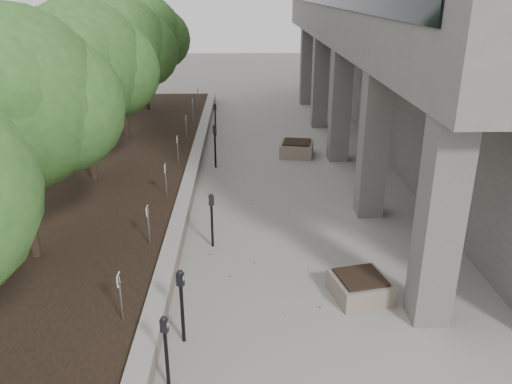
{
  "coord_description": "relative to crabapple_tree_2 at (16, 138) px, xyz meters",
  "views": [
    {
      "loc": [
        -0.16,
        -7.4,
        6.01
      ],
      "look_at": [
        0.2,
        5.67,
        0.82
      ],
      "focal_mm": 36.24,
      "sensor_mm": 36.0,
      "label": 1
    }
  ],
  "objects": [
    {
      "name": "parking_meter_5",
      "position": [
        3.5,
        11.47,
        -2.42
      ],
      "size": [
        0.15,
        0.11,
        1.41
      ],
      "primitive_type": null,
      "rotation": [
        0.0,
        0.0,
        -0.11
      ],
      "color": "black",
      "rests_on": "ground"
    },
    {
      "name": "parking_sign_7",
      "position": [
        2.45,
        12.5,
        -2.24
      ],
      "size": [
        0.04,
        0.22,
        0.96
      ],
      "primitive_type": null,
      "color": "black",
      "rests_on": "planting_bed"
    },
    {
      "name": "planting_bed",
      "position": [
        -0.7,
        6.0,
        -2.92
      ],
      "size": [
        7.0,
        26.0,
        0.4
      ],
      "primitive_type": "cube",
      "color": "black",
      "rests_on": "ground"
    },
    {
      "name": "parking_sign_2",
      "position": [
        2.45,
        -2.5,
        -2.24
      ],
      "size": [
        0.04,
        0.22,
        0.96
      ],
      "primitive_type": null,
      "color": "black",
      "rests_on": "planting_bed"
    },
    {
      "name": "parking_meter_3",
      "position": [
        3.88,
        1.11,
        -2.41
      ],
      "size": [
        0.16,
        0.14,
        1.41
      ],
      "primitive_type": null,
      "rotation": [
        0.0,
        0.0,
        0.29
      ],
      "color": "black",
      "rests_on": "ground"
    },
    {
      "name": "parking_sign_5",
      "position": [
        2.45,
        6.5,
        -2.24
      ],
      "size": [
        0.04,
        0.22,
        0.96
      ],
      "primitive_type": null,
      "color": "black",
      "rests_on": "planting_bed"
    },
    {
      "name": "crabapple_tree_2",
      "position": [
        0.0,
        0.0,
        0.0
      ],
      "size": [
        4.6,
        4.0,
        5.44
      ],
      "primitive_type": null,
      "color": "#2D5E24",
      "rests_on": "planting_bed"
    },
    {
      "name": "parking_meter_1",
      "position": [
        3.42,
        -3.77,
        -2.44
      ],
      "size": [
        0.16,
        0.13,
        1.36
      ],
      "primitive_type": null,
      "rotation": [
        0.0,
        0.0,
        -0.27
      ],
      "color": "black",
      "rests_on": "ground"
    },
    {
      "name": "parking_meter_4",
      "position": [
        3.69,
        7.17,
        -2.33
      ],
      "size": [
        0.16,
        0.12,
        1.57
      ],
      "primitive_type": null,
      "rotation": [
        0.0,
        0.0,
        0.05
      ],
      "color": "black",
      "rests_on": "ground"
    },
    {
      "name": "retaining_wall",
      "position": [
        2.97,
        6.0,
        -2.87
      ],
      "size": [
        0.39,
        26.0,
        0.5
      ],
      "primitive_type": null,
      "color": "gray",
      "rests_on": "ground"
    },
    {
      "name": "ground",
      "position": [
        4.8,
        -3.0,
        -3.12
      ],
      "size": [
        90.0,
        90.0,
        0.0
      ],
      "primitive_type": "plane",
      "color": "gray",
      "rests_on": "ground"
    },
    {
      "name": "crabapple_tree_5",
      "position": [
        0.0,
        15.0,
        0.0
      ],
      "size": [
        4.6,
        4.0,
        5.44
      ],
      "primitive_type": null,
      "color": "#2D5E24",
      "rests_on": "planting_bed"
    },
    {
      "name": "parking_sign_6",
      "position": [
        2.45,
        9.5,
        -2.24
      ],
      "size": [
        0.04,
        0.22,
        0.96
      ],
      "primitive_type": null,
      "color": "black",
      "rests_on": "planting_bed"
    },
    {
      "name": "crabapple_tree_3",
      "position": [
        0.0,
        5.0,
        0.0
      ],
      "size": [
        4.6,
        4.0,
        5.44
      ],
      "primitive_type": null,
      "color": "#2D5E24",
      "rests_on": "planting_bed"
    },
    {
      "name": "parking_sign_8",
      "position": [
        2.45,
        15.5,
        -2.24
      ],
      "size": [
        0.04,
        0.22,
        0.96
      ],
      "primitive_type": null,
      "color": "black",
      "rests_on": "planting_bed"
    },
    {
      "name": "planter_front",
      "position": [
        7.05,
        -1.26,
        -2.87
      ],
      "size": [
        1.28,
        1.28,
        0.5
      ],
      "primitive_type": null,
      "rotation": [
        0.0,
        0.0,
        0.22
      ],
      "color": "gray",
      "rests_on": "ground"
    },
    {
      "name": "parking_meter_2",
      "position": [
        3.54,
        -2.6,
        -2.38
      ],
      "size": [
        0.17,
        0.15,
        1.48
      ],
      "primitive_type": null,
      "rotation": [
        0.0,
        0.0,
        -0.32
      ],
      "color": "black",
      "rests_on": "ground"
    },
    {
      "name": "planter_back",
      "position": [
        6.72,
        8.49,
        -2.84
      ],
      "size": [
        1.41,
        1.41,
        0.56
      ],
      "primitive_type": null,
      "rotation": [
        0.0,
        0.0,
        -0.19
      ],
      "color": "gray",
      "rests_on": "ground"
    },
    {
      "name": "berry_scatter",
      "position": [
        4.7,
        2.0,
        -3.11
      ],
      "size": [
        3.3,
        14.1,
        0.02
      ],
      "primitive_type": null,
      "color": "maroon",
      "rests_on": "ground"
    },
    {
      "name": "crabapple_tree_4",
      "position": [
        0.0,
        10.0,
        0.0
      ],
      "size": [
        4.6,
        4.0,
        5.44
      ],
      "primitive_type": null,
      "color": "#2D5E24",
      "rests_on": "planting_bed"
    },
    {
      "name": "parking_sign_4",
      "position": [
        2.45,
        3.5,
        -2.24
      ],
      "size": [
        0.04,
        0.22,
        0.96
      ],
      "primitive_type": null,
      "color": "black",
      "rests_on": "planting_bed"
    },
    {
      "name": "parking_sign_3",
      "position": [
        2.45,
        0.5,
        -2.24
      ],
      "size": [
        0.04,
        0.22,
        0.96
      ],
      "primitive_type": null,
      "color": "black",
      "rests_on": "planting_bed"
    }
  ]
}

